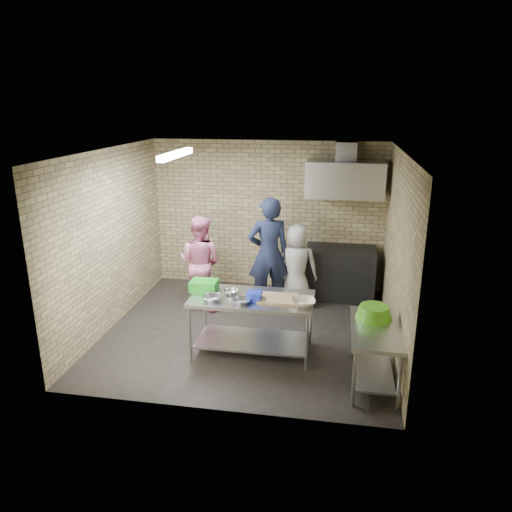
{
  "coord_description": "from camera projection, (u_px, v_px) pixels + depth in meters",
  "views": [
    {
      "loc": [
        1.29,
        -6.6,
        3.36
      ],
      "look_at": [
        0.1,
        0.2,
        1.15
      ],
      "focal_mm": 34.21,
      "sensor_mm": 36.0,
      "label": 1
    }
  ],
  "objects": [
    {
      "name": "floor",
      "position": [
        247.0,
        331.0,
        7.43
      ],
      "size": [
        4.2,
        4.2,
        0.0
      ],
      "primitive_type": "plane",
      "color": "black",
      "rests_on": "ground"
    },
    {
      "name": "ceiling",
      "position": [
        246.0,
        151.0,
        6.6
      ],
      "size": [
        4.2,
        4.2,
        0.0
      ],
      "primitive_type": "plane",
      "rotation": [
        3.14,
        0.0,
        0.0
      ],
      "color": "black",
      "rests_on": "ground"
    },
    {
      "name": "back_wall",
      "position": [
        268.0,
        216.0,
        8.89
      ],
      "size": [
        4.2,
        0.06,
        2.7
      ],
      "primitive_type": "cube",
      "color": "tan",
      "rests_on": "ground"
    },
    {
      "name": "front_wall",
      "position": [
        211.0,
        300.0,
        5.14
      ],
      "size": [
        4.2,
        0.06,
        2.7
      ],
      "primitive_type": "cube",
      "color": "tan",
      "rests_on": "ground"
    },
    {
      "name": "left_wall",
      "position": [
        110.0,
        240.0,
        7.36
      ],
      "size": [
        0.06,
        4.0,
        2.7
      ],
      "primitive_type": "cube",
      "color": "tan",
      "rests_on": "ground"
    },
    {
      "name": "right_wall",
      "position": [
        397.0,
        254.0,
        6.67
      ],
      "size": [
        0.06,
        4.0,
        2.7
      ],
      "primitive_type": "cube",
      "color": "tan",
      "rests_on": "ground"
    },
    {
      "name": "prep_table",
      "position": [
        252.0,
        325.0,
        6.7
      ],
      "size": [
        1.66,
        0.83,
        0.83
      ],
      "primitive_type": "cube",
      "color": "#A9AAAF",
      "rests_on": "floor"
    },
    {
      "name": "side_counter",
      "position": [
        374.0,
        355.0,
        5.99
      ],
      "size": [
        0.6,
        1.2,
        0.75
      ],
      "primitive_type": "cube",
      "color": "silver",
      "rests_on": "floor"
    },
    {
      "name": "stove",
      "position": [
        340.0,
        273.0,
        8.62
      ],
      "size": [
        1.2,
        0.7,
        0.9
      ],
      "primitive_type": "cube",
      "color": "black",
      "rests_on": "floor"
    },
    {
      "name": "range_hood",
      "position": [
        345.0,
        179.0,
        8.16
      ],
      "size": [
        1.3,
        0.6,
        0.6
      ],
      "primitive_type": "cube",
      "color": "silver",
      "rests_on": "back_wall"
    },
    {
      "name": "hood_duct",
      "position": [
        346.0,
        151.0,
        8.16
      ],
      "size": [
        0.35,
        0.3,
        0.3
      ],
      "primitive_type": "cube",
      "color": "#A5A8AD",
      "rests_on": "back_wall"
    },
    {
      "name": "wall_shelf",
      "position": [
        362.0,
        188.0,
        8.34
      ],
      "size": [
        0.8,
        0.2,
        0.04
      ],
      "primitive_type": "cube",
      "color": "#3F2B19",
      "rests_on": "back_wall"
    },
    {
      "name": "fluorescent_fixture",
      "position": [
        176.0,
        154.0,
        6.79
      ],
      "size": [
        0.1,
        1.25,
        0.08
      ],
      "primitive_type": "cube",
      "color": "white",
      "rests_on": "ceiling"
    },
    {
      "name": "green_crate",
      "position": [
        204.0,
        286.0,
        6.78
      ],
      "size": [
        0.37,
        0.28,
        0.15
      ],
      "primitive_type": "cube",
      "color": "green",
      "rests_on": "prep_table"
    },
    {
      "name": "blue_tub",
      "position": [
        254.0,
        296.0,
        6.45
      ],
      "size": [
        0.18,
        0.18,
        0.12
      ],
      "primitive_type": "cube",
      "color": "#1C31D4",
      "rests_on": "prep_table"
    },
    {
      "name": "cutting_board",
      "position": [
        278.0,
        298.0,
        6.49
      ],
      "size": [
        0.51,
        0.39,
        0.03
      ],
      "primitive_type": "cube",
      "color": "tan",
      "rests_on": "prep_table"
    },
    {
      "name": "mixing_bowl_a",
      "position": [
        212.0,
        298.0,
        6.46
      ],
      "size": [
        0.3,
        0.3,
        0.06
      ],
      "primitive_type": "imported",
      "rotation": [
        0.0,
        0.0,
        0.18
      ],
      "color": "#B8BBBF",
      "rests_on": "prep_table"
    },
    {
      "name": "mixing_bowl_b",
      "position": [
        231.0,
        292.0,
        6.66
      ],
      "size": [
        0.23,
        0.23,
        0.06
      ],
      "primitive_type": "imported",
      "rotation": [
        0.0,
        0.0,
        0.18
      ],
      "color": "silver",
      "rests_on": "prep_table"
    },
    {
      "name": "mixing_bowl_c",
      "position": [
        242.0,
        301.0,
        6.37
      ],
      "size": [
        0.28,
        0.28,
        0.06
      ],
      "primitive_type": "imported",
      "rotation": [
        0.0,
        0.0,
        0.18
      ],
      "color": "silver",
      "rests_on": "prep_table"
    },
    {
      "name": "ceramic_bowl",
      "position": [
        303.0,
        302.0,
        6.3
      ],
      "size": [
        0.37,
        0.37,
        0.08
      ],
      "primitive_type": "imported",
      "rotation": [
        0.0,
        0.0,
        0.18
      ],
      "color": "beige",
      "rests_on": "prep_table"
    },
    {
      "name": "green_basin",
      "position": [
        374.0,
        312.0,
        6.08
      ],
      "size": [
        0.46,
        0.46,
        0.17
      ],
      "primitive_type": null,
      "color": "#59C626",
      "rests_on": "side_counter"
    },
    {
      "name": "bottle_red",
      "position": [
        348.0,
        182.0,
        8.35
      ],
      "size": [
        0.07,
        0.07,
        0.18
      ],
      "primitive_type": "cylinder",
      "color": "#B22619",
      "rests_on": "wall_shelf"
    },
    {
      "name": "bottle_green",
      "position": [
        371.0,
        183.0,
        8.29
      ],
      "size": [
        0.06,
        0.06,
        0.15
      ],
      "primitive_type": "cylinder",
      "color": "green",
      "rests_on": "wall_shelf"
    },
    {
      "name": "man_navy",
      "position": [
        269.0,
        254.0,
        8.0
      ],
      "size": [
        0.81,
        0.66,
        1.9
      ],
      "primitive_type": "imported",
      "rotation": [
        0.0,
        0.0,
        3.49
      ],
      "color": "black",
      "rests_on": "floor"
    },
    {
      "name": "woman_pink",
      "position": [
        200.0,
        262.0,
        8.08
      ],
      "size": [
        0.88,
        0.76,
        1.59
      ],
      "primitive_type": "imported",
      "rotation": [
        0.0,
        0.0,
        2.92
      ],
      "color": "pink",
      "rests_on": "floor"
    },
    {
      "name": "woman_white",
      "position": [
        296.0,
        266.0,
        8.12
      ],
      "size": [
        0.73,
        0.49,
        1.45
      ],
      "primitive_type": "imported",
      "rotation": [
        0.0,
        0.0,
        3.18
      ],
      "color": "silver",
      "rests_on": "floor"
    }
  ]
}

